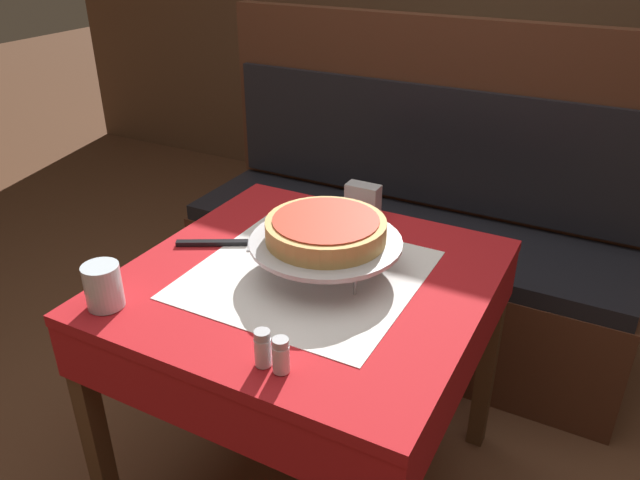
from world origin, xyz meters
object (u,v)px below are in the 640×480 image
water_glass_near (103,286)px  pepper_shaker (281,355)px  salt_shaker (263,348)px  dining_table_front (307,308)px  deep_dish_pizza (326,229)px  napkin_holder (363,199)px  pizza_pan_stand (326,243)px  booth_bench (405,254)px  condiment_caddy (440,93)px  pizza_server (234,243)px  dining_table_rear (452,125)px

water_glass_near → pepper_shaker: (0.47, -0.01, -0.02)m
salt_shaker → pepper_shaker: (0.04, -0.00, -0.00)m
dining_table_front → deep_dish_pizza: 0.22m
pepper_shaker → salt_shaker: bearing=180.0°
water_glass_near → napkin_holder: size_ratio=1.05×
dining_table_front → salt_shaker: bearing=-74.8°
pizza_pan_stand → water_glass_near: 0.53m
booth_bench → napkin_holder: 0.64m
booth_bench → napkin_holder: (0.03, -0.48, 0.43)m
pizza_pan_stand → pepper_shaker: (0.10, -0.38, -0.04)m
dining_table_front → deep_dish_pizza: deep_dish_pizza is taller
deep_dish_pizza → water_glass_near: 0.53m
napkin_holder → condiment_caddy: 1.32m
pizza_server → salt_shaker: salt_shaker is taller
condiment_caddy → dining_table_front: bearing=-82.6°
condiment_caddy → water_glass_near: bearing=-93.2°
salt_shaker → pizza_server: bearing=131.6°
water_glass_near → napkin_holder: bearing=67.0°
pepper_shaker → condiment_caddy: (-0.36, 2.04, 0.00)m
salt_shaker → pepper_shaker: salt_shaker is taller
dining_table_rear → pepper_shaker: bearing=-82.0°
pizza_pan_stand → salt_shaker: pizza_pan_stand is taller
pizza_server → pepper_shaker: 0.55m
booth_bench → water_glass_near: bearing=-103.3°
dining_table_rear → pizza_server: bearing=-93.3°
dining_table_rear → deep_dish_pizza: 1.70m
napkin_holder → condiment_caddy: (-0.19, 1.31, -0.01)m
deep_dish_pizza → salt_shaker: 0.39m
dining_table_front → napkin_holder: (-0.03, 0.39, 0.15)m
pizza_pan_stand → water_glass_near: water_glass_near is taller
deep_dish_pizza → condiment_caddy: (-0.26, 1.66, -0.08)m
deep_dish_pizza → pizza_server: (-0.28, 0.01, -0.11)m
booth_bench → pepper_shaker: (0.19, -1.22, 0.42)m
salt_shaker → deep_dish_pizza: bearing=98.9°
water_glass_near → pepper_shaker: water_glass_near is taller
booth_bench → salt_shaker: size_ratio=21.03×
booth_bench → salt_shaker: (0.15, -1.22, 0.42)m
pepper_shaker → deep_dish_pizza: bearing=104.9°
salt_shaker → booth_bench: bearing=96.8°
dining_table_rear → salt_shaker: 2.08m
pizza_server → salt_shaker: 0.52m
salt_shaker → pizza_pan_stand: bearing=98.9°
dining_table_front → dining_table_rear: size_ratio=1.20×
pizza_server → water_glass_near: 0.39m
water_glass_near → condiment_caddy: size_ratio=0.61×
dining_table_rear → booth_bench: bearing=-83.1°
condiment_caddy → pizza_server: bearing=-91.0°
booth_bench → pizza_server: (-0.20, -0.83, 0.39)m
dining_table_rear → pepper_shaker: pepper_shaker is taller
napkin_holder → condiment_caddy: size_ratio=0.58×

